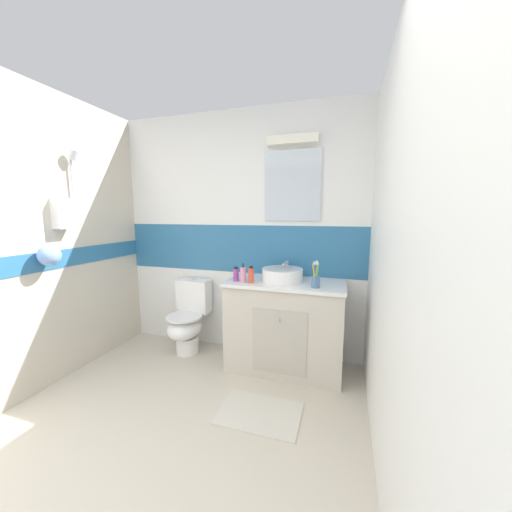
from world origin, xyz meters
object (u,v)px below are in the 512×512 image
at_px(sink_basin, 282,274).
at_px(toothbrush_cup, 316,280).
at_px(lotion_bottle_short, 236,274).
at_px(toilet, 188,319).
at_px(deodorant_spray_can, 251,275).
at_px(soap_dispenser, 243,275).

distance_m(sink_basin, toothbrush_cup, 0.35).
height_order(toothbrush_cup, lotion_bottle_short, toothbrush_cup).
height_order(toilet, deodorant_spray_can, deodorant_spray_can).
bearing_deg(lotion_bottle_short, toilet, 166.32).
bearing_deg(deodorant_spray_can, lotion_bottle_short, 172.18).
bearing_deg(deodorant_spray_can, sink_basin, 29.76).
distance_m(toothbrush_cup, deodorant_spray_can, 0.57).
distance_m(sink_basin, soap_dispenser, 0.36).
bearing_deg(soap_dispenser, sink_basin, 24.18).
relative_size(sink_basin, deodorant_spray_can, 2.71).
xyz_separation_m(lotion_bottle_short, deodorant_spray_can, (0.15, -0.02, 0.01)).
distance_m(sink_basin, toilet, 1.16).
xyz_separation_m(soap_dispenser, lotion_bottle_short, (-0.08, 0.02, -0.01)).
relative_size(lotion_bottle_short, deodorant_spray_can, 0.87).
xyz_separation_m(toothbrush_cup, lotion_bottle_short, (-0.73, 0.02, 0.00)).
bearing_deg(lotion_bottle_short, soap_dispenser, -16.80).
distance_m(toilet, toothbrush_cup, 1.45).
relative_size(toothbrush_cup, lotion_bottle_short, 1.71).
height_order(lotion_bottle_short, deodorant_spray_can, deodorant_spray_can).
bearing_deg(toothbrush_cup, sink_basin, 155.46).
distance_m(sink_basin, deodorant_spray_can, 0.29).
bearing_deg(toilet, lotion_bottle_short, -13.68).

